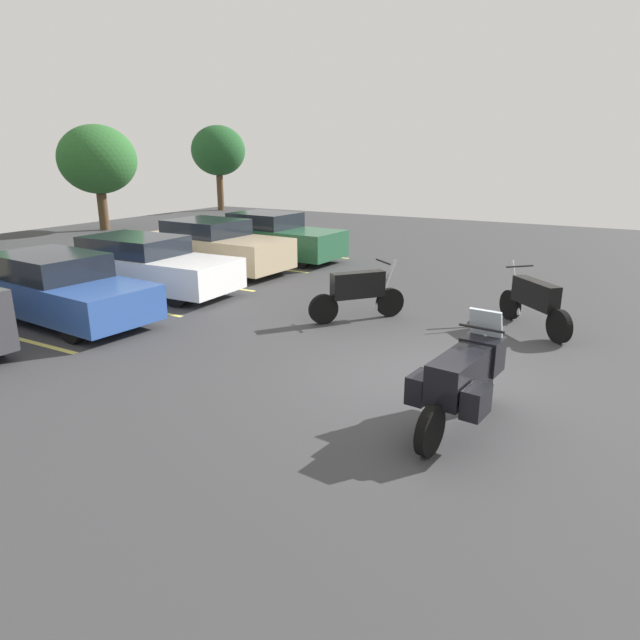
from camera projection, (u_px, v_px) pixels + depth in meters
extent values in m
cube|color=#38383A|center=(422.00, 382.00, 8.85)|extent=(44.00, 44.00, 0.10)
cylinder|color=black|center=(481.00, 385.00, 7.83)|extent=(0.63, 0.19, 0.62)
cylinder|color=black|center=(430.00, 431.00, 6.54)|extent=(0.63, 0.19, 0.62)
cube|color=black|center=(460.00, 374.00, 7.06)|extent=(1.29, 0.57, 0.53)
cylinder|color=#B2B2B7|center=(481.00, 361.00, 7.62)|extent=(0.50, 0.12, 1.09)
cylinder|color=black|center=(482.00, 328.00, 7.42)|extent=(0.10, 0.62, 0.04)
cube|color=black|center=(482.00, 354.00, 7.61)|extent=(0.49, 0.56, 0.47)
cube|color=#B2C1CC|center=(486.00, 323.00, 7.53)|extent=(0.21, 0.46, 0.39)
cube|color=black|center=(421.00, 387.00, 7.01)|extent=(0.46, 0.29, 0.36)
cube|color=black|center=(476.00, 402.00, 6.61)|extent=(0.46, 0.29, 0.36)
cylinder|color=black|center=(510.00, 305.00, 11.94)|extent=(0.54, 0.53, 0.64)
cylinder|color=black|center=(559.00, 326.00, 10.45)|extent=(0.54, 0.53, 0.64)
cube|color=black|center=(535.00, 294.00, 11.07)|extent=(1.06, 1.05, 0.51)
cylinder|color=#B2B2B7|center=(515.00, 287.00, 11.72)|extent=(0.41, 0.40, 1.11)
cylinder|color=black|center=(520.00, 266.00, 11.51)|extent=(0.46, 0.47, 0.04)
cylinder|color=black|center=(390.00, 302.00, 12.14)|extent=(0.56, 0.49, 0.63)
cylinder|color=black|center=(323.00, 309.00, 11.61)|extent=(0.56, 0.49, 0.63)
cube|color=black|center=(358.00, 285.00, 11.74)|extent=(1.08, 0.96, 0.55)
cylinder|color=#B2B2B7|center=(386.00, 285.00, 11.99)|extent=(0.43, 0.37, 1.10)
cylinder|color=black|center=(383.00, 262.00, 11.81)|extent=(0.42, 0.50, 0.04)
cube|color=#EAE066|center=(107.00, 303.00, 13.31)|extent=(0.12, 4.74, 0.01)
cube|color=#EAE066|center=(186.00, 281.00, 15.56)|extent=(0.12, 4.74, 0.01)
cube|color=#EAE066|center=(244.00, 265.00, 17.80)|extent=(0.12, 4.74, 0.01)
cube|color=#EAE066|center=(290.00, 253.00, 20.04)|extent=(0.12, 4.74, 0.01)
cube|color=#2D519E|center=(59.00, 294.00, 11.84)|extent=(2.12, 4.85, 0.71)
cube|color=black|center=(49.00, 265.00, 11.79)|extent=(1.79, 2.37, 0.50)
cylinder|color=black|center=(138.00, 309.00, 11.63)|extent=(0.27, 0.65, 0.63)
cylinder|color=black|center=(73.00, 327.00, 10.45)|extent=(0.27, 0.65, 0.63)
cylinder|color=black|center=(51.00, 289.00, 13.36)|extent=(0.27, 0.65, 0.63)
cube|color=white|center=(148.00, 270.00, 14.23)|extent=(1.93, 4.89, 0.74)
cube|color=black|center=(134.00, 245.00, 14.25)|extent=(1.73, 2.44, 0.46)
cylinder|color=black|center=(219.00, 280.00, 14.22)|extent=(0.24, 0.64, 0.64)
cylinder|color=black|center=(177.00, 293.00, 12.90)|extent=(0.24, 0.64, 0.64)
cylinder|color=black|center=(126.00, 268.00, 15.71)|extent=(0.24, 0.64, 0.64)
cylinder|color=black|center=(79.00, 279.00, 14.40)|extent=(0.24, 0.64, 0.64)
cube|color=tan|center=(214.00, 250.00, 16.68)|extent=(2.21, 4.81, 0.85)
cube|color=black|center=(206.00, 227.00, 16.64)|extent=(1.90, 2.20, 0.46)
cylinder|color=black|center=(274.00, 261.00, 16.61)|extent=(0.26, 0.70, 0.69)
cylinder|color=black|center=(237.00, 271.00, 15.26)|extent=(0.26, 0.70, 0.69)
cylinder|color=black|center=(197.00, 251.00, 18.28)|extent=(0.26, 0.70, 0.69)
cylinder|color=black|center=(157.00, 259.00, 16.93)|extent=(0.26, 0.70, 0.69)
cube|color=#235638|center=(276.00, 241.00, 18.60)|extent=(2.12, 4.63, 0.84)
cube|color=black|center=(265.00, 220.00, 18.63)|extent=(1.83, 2.11, 0.49)
cylinder|color=black|center=(328.00, 251.00, 18.53)|extent=(0.25, 0.63, 0.62)
cylinder|color=black|center=(300.00, 258.00, 17.24)|extent=(0.25, 0.63, 0.62)
cylinder|color=black|center=(256.00, 243.00, 20.14)|extent=(0.25, 0.63, 0.62)
cylinder|color=black|center=(225.00, 249.00, 18.84)|extent=(0.25, 0.63, 0.62)
cylinder|color=#4C3823|center=(103.00, 212.00, 25.73)|extent=(0.44, 0.44, 1.64)
ellipsoid|color=#285B28|center=(97.00, 159.00, 25.06)|extent=(3.43, 3.43, 3.02)
cylinder|color=#4C3823|center=(220.00, 193.00, 34.65)|extent=(0.40, 0.40, 2.10)
ellipsoid|color=#1E4C23|center=(218.00, 151.00, 33.92)|extent=(3.25, 3.25, 2.95)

